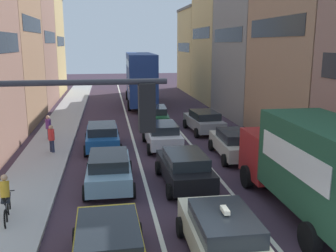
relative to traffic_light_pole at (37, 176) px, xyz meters
name	(u,v)px	position (x,y,z in m)	size (l,w,h in m)	color
sidewalk_left	(61,126)	(-2.25, 21.56, -3.75)	(2.60, 64.00, 0.14)	#A7A7A7
lane_stripe_left	(129,125)	(2.75, 21.56, -3.81)	(0.16, 60.00, 0.01)	silver
lane_stripe_right	(173,124)	(6.15, 21.56, -3.81)	(0.16, 60.00, 0.01)	silver
building_row_right	(267,45)	(14.35, 23.83, 2.11)	(7.20, 43.90, 13.08)	tan
traffic_light_pole	(37,176)	(0.00, 0.00, 0.00)	(3.58, 0.38, 5.50)	#2D2D33
removalist_box_truck	(312,163)	(8.15, 5.16, -1.84)	(2.79, 7.74, 3.58)	#A51E1E
taxi_centre_lane_front	(223,234)	(4.29, 2.90, -3.02)	(2.11, 4.32, 1.66)	beige
sedan_left_lane_front	(109,247)	(1.13, 2.73, -3.02)	(2.13, 4.33, 1.49)	#B29319
sedan_centre_lane_second	(185,167)	(4.42, 8.81, -3.02)	(2.14, 4.34, 1.49)	black
wagon_left_lane_second	(109,169)	(1.19, 9.15, -3.02)	(2.10, 4.32, 1.49)	#759EB7
hatchback_centre_lane_third	(162,134)	(4.33, 14.97, -3.02)	(2.06, 4.30, 1.49)	silver
sedan_left_lane_third	(102,136)	(0.86, 15.18, -3.02)	(2.13, 4.33, 1.49)	#194C8C
coupe_centre_lane_fourth	(155,115)	(4.64, 20.94, -3.02)	(2.26, 4.40, 1.49)	#19592D
sedan_right_lane_behind_truck	(235,143)	(7.88, 12.35, -3.02)	(2.20, 4.37, 1.49)	beige
wagon_right_lane_far	(204,121)	(7.74, 18.41, -3.02)	(2.25, 4.39, 1.49)	gray
bus_mid_queue_primary	(140,77)	(4.49, 30.90, -0.99)	(3.02, 10.57, 5.06)	navy
cyclist_on_sidewalk	(6,199)	(-2.29, 6.30, -2.97)	(0.50, 1.72, 1.72)	black
pedestrian_near_kerb	(48,127)	(-2.48, 17.49, -2.87)	(0.34, 0.53, 1.66)	#262D47
pedestrian_far_sidewalk	(51,138)	(-1.89, 14.51, -2.87)	(0.38, 0.44, 1.66)	#262D47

